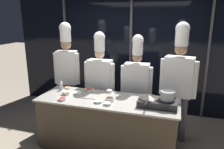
# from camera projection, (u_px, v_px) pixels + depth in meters

# --- Properties ---
(ground_plane) EXTENTS (24.00, 24.00, 0.00)m
(ground_plane) POSITION_uv_depth(u_px,v_px,m) (108.00, 147.00, 3.78)
(ground_plane) COLOR gray
(window_wall_back) EXTENTS (5.78, 0.09, 2.70)m
(window_wall_back) POSITION_uv_depth(u_px,v_px,m) (131.00, 53.00, 5.03)
(window_wall_back) COLOR black
(window_wall_back) RESTS_ON ground_plane
(demo_counter) EXTENTS (2.29, 0.80, 0.88)m
(demo_counter) POSITION_uv_depth(u_px,v_px,m) (108.00, 124.00, 3.66)
(demo_counter) COLOR #4C3D2D
(demo_counter) RESTS_ON ground_plane
(portable_stove) EXTENTS (0.58, 0.35, 0.12)m
(portable_stove) POSITION_uv_depth(u_px,v_px,m) (158.00, 103.00, 3.26)
(portable_stove) COLOR #28282B
(portable_stove) RESTS_ON demo_counter
(frying_pan) EXTENTS (0.30, 0.53, 0.05)m
(frying_pan) POSITION_uv_depth(u_px,v_px,m) (149.00, 97.00, 3.28)
(frying_pan) COLOR #38332D
(frying_pan) RESTS_ON portable_stove
(stock_pot) EXTENTS (0.24, 0.21, 0.14)m
(stock_pot) POSITION_uv_depth(u_px,v_px,m) (167.00, 95.00, 3.19)
(stock_pot) COLOR #B7BABF
(stock_pot) RESTS_ON portable_stove
(squeeze_bottle_clear) EXTENTS (0.05, 0.05, 0.19)m
(squeeze_bottle_clear) POSITION_uv_depth(u_px,v_px,m) (61.00, 85.00, 3.96)
(squeeze_bottle_clear) COLOR white
(squeeze_bottle_clear) RESTS_ON demo_counter
(prep_bowl_rice) EXTENTS (0.10, 0.10, 0.05)m
(prep_bowl_rice) POSITION_uv_depth(u_px,v_px,m) (109.00, 91.00, 3.85)
(prep_bowl_rice) COLOR white
(prep_bowl_rice) RESTS_ON demo_counter
(prep_bowl_soy_glaze) EXTENTS (0.15, 0.15, 0.06)m
(prep_bowl_soy_glaze) POSITION_uv_depth(u_px,v_px,m) (109.00, 99.00, 3.45)
(prep_bowl_soy_glaze) COLOR white
(prep_bowl_soy_glaze) RESTS_ON demo_counter
(prep_bowl_bean_sprouts) EXTENTS (0.14, 0.14, 0.04)m
(prep_bowl_bean_sprouts) POSITION_uv_depth(u_px,v_px,m) (78.00, 93.00, 3.75)
(prep_bowl_bean_sprouts) COLOR white
(prep_bowl_bean_sprouts) RESTS_ON demo_counter
(prep_bowl_shrimp) EXTENTS (0.14, 0.14, 0.06)m
(prep_bowl_shrimp) POSITION_uv_depth(u_px,v_px,m) (66.00, 93.00, 3.75)
(prep_bowl_shrimp) COLOR white
(prep_bowl_shrimp) RESTS_ON demo_counter
(prep_bowl_chili_flakes) EXTENTS (0.16, 0.16, 0.04)m
(prep_bowl_chili_flakes) POSITION_uv_depth(u_px,v_px,m) (89.00, 90.00, 3.90)
(prep_bowl_chili_flakes) COLOR white
(prep_bowl_chili_flakes) RESTS_ON demo_counter
(prep_bowl_bell_pepper) EXTENTS (0.13, 0.13, 0.04)m
(prep_bowl_bell_pepper) POSITION_uv_depth(u_px,v_px,m) (62.00, 99.00, 3.50)
(prep_bowl_bell_pepper) COLOR white
(prep_bowl_bell_pepper) RESTS_ON demo_counter
(prep_bowl_garlic) EXTENTS (0.13, 0.13, 0.03)m
(prep_bowl_garlic) POSITION_uv_depth(u_px,v_px,m) (98.00, 101.00, 3.40)
(prep_bowl_garlic) COLOR white
(prep_bowl_garlic) RESTS_ON demo_counter
(prep_bowl_onion) EXTENTS (0.12, 0.12, 0.04)m
(prep_bowl_onion) POSITION_uv_depth(u_px,v_px,m) (107.00, 104.00, 3.31)
(prep_bowl_onion) COLOR white
(prep_bowl_onion) RESTS_ON demo_counter
(prep_bowl_carrots) EXTENTS (0.10, 0.10, 0.05)m
(prep_bowl_carrots) POSITION_uv_depth(u_px,v_px,m) (68.00, 88.00, 3.98)
(prep_bowl_carrots) COLOR white
(prep_bowl_carrots) RESTS_ON demo_counter
(serving_spoon_slotted) EXTENTS (0.27, 0.09, 0.02)m
(serving_spoon_slotted) POSITION_uv_depth(u_px,v_px,m) (92.00, 98.00, 3.55)
(serving_spoon_slotted) COLOR #B2B5BA
(serving_spoon_slotted) RESTS_ON demo_counter
(chef_head) EXTENTS (0.52, 0.28, 2.08)m
(chef_head) POSITION_uv_depth(u_px,v_px,m) (67.00, 65.00, 4.38)
(chef_head) COLOR #232326
(chef_head) RESTS_ON ground_plane
(chef_sous) EXTENTS (0.61, 0.26, 1.92)m
(chef_sous) POSITION_uv_depth(u_px,v_px,m) (100.00, 76.00, 4.15)
(chef_sous) COLOR #232326
(chef_sous) RESTS_ON ground_plane
(chef_line) EXTENTS (0.59, 0.24, 1.87)m
(chef_line) POSITION_uv_depth(u_px,v_px,m) (137.00, 80.00, 4.04)
(chef_line) COLOR #4C4C51
(chef_line) RESTS_ON ground_plane
(chef_pastry) EXTENTS (0.62, 0.32, 2.10)m
(chef_pastry) POSITION_uv_depth(u_px,v_px,m) (179.00, 76.00, 3.71)
(chef_pastry) COLOR #4C4C51
(chef_pastry) RESTS_ON ground_plane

